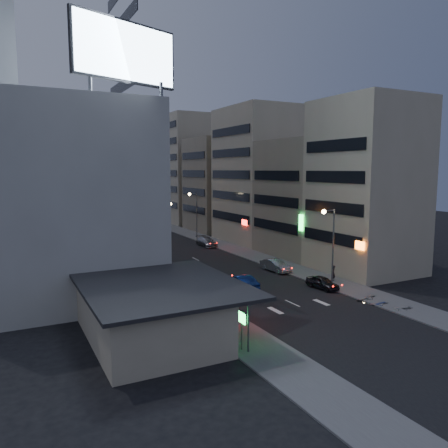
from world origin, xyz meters
TOP-DOWN VIEW (x-y plane):
  - ground at (0.00, 0.00)m, footprint 180.00×180.00m
  - sidewalk_left at (-8.00, 30.00)m, footprint 4.00×120.00m
  - sidewalk_right at (8.00, 30.00)m, footprint 4.00×120.00m
  - food_court at (-13.90, 2.00)m, footprint 11.00×13.00m
  - white_building at (-17.00, 20.00)m, footprint 14.00×24.00m
  - shophouse_near at (15.00, 10.50)m, footprint 10.00×11.00m
  - shophouse_mid at (15.50, 22.00)m, footprint 11.00×12.00m
  - shophouse_far at (15.00, 35.00)m, footprint 10.00×14.00m
  - far_left_a at (-15.50, 45.00)m, footprint 11.00×10.00m
  - far_left_b at (-16.00, 58.00)m, footprint 12.00×10.00m
  - far_right_a at (15.50, 50.00)m, footprint 11.00×12.00m
  - far_right_b at (16.00, 64.00)m, footprint 12.00×12.00m
  - billboard at (-12.99, 9.97)m, footprint 9.52×3.75m
  - street_lamp_right_near at (5.90, 6.00)m, footprint 1.60×0.44m
  - street_lamp_left at (-5.90, 22.00)m, footprint 1.60×0.44m
  - street_lamp_right_far at (5.90, 40.00)m, footprint 1.60×0.44m
  - parked_car_right_near at (5.60, 6.62)m, footprint 1.84×3.87m
  - parked_car_right_mid at (5.60, 15.14)m, footprint 1.90×4.47m
  - parked_car_left at (-4.54, 33.92)m, footprint 2.60×5.54m
  - parked_car_right_far at (5.48, 34.34)m, footprint 2.10×4.99m
  - road_car_blue at (-2.09, 9.86)m, footprint 1.73×4.86m
  - road_car_silver at (-3.98, 15.38)m, footprint 2.67×5.22m
  - person at (8.36, 8.20)m, footprint 0.73×0.65m
  - scooter_black_a at (8.31, -1.74)m, footprint 0.62×1.67m
  - scooter_silver_a at (8.01, -1.79)m, footprint 1.22×2.00m
  - scooter_blue at (7.41, 0.29)m, footprint 0.79×1.86m
  - scooter_black_b at (6.91, 1.82)m, footprint 0.76×1.71m
  - scooter_silver_b at (7.91, 2.40)m, footprint 1.21×2.00m

SIDE VIEW (x-z plane):
  - ground at x=0.00m, z-range 0.00..0.00m
  - sidewalk_left at x=-8.00m, z-range 0.00..0.12m
  - sidewalk_right at x=8.00m, z-range 0.00..0.12m
  - scooter_black_a at x=8.31m, z-range 0.12..1.13m
  - scooter_black_b at x=6.91m, z-range 0.12..1.13m
  - parked_car_right_near at x=5.60m, z-range 0.00..1.28m
  - scooter_blue at x=7.41m, z-range 0.12..1.22m
  - scooter_silver_b at x=7.91m, z-range 0.12..1.28m
  - scooter_silver_a at x=8.01m, z-range 0.12..1.28m
  - parked_car_right_mid at x=5.60m, z-range 0.00..1.43m
  - parked_car_right_far at x=5.48m, z-range 0.00..1.44m
  - road_car_silver at x=-3.98m, z-range 0.00..1.45m
  - parked_car_left at x=-4.54m, z-range 0.00..1.53m
  - road_car_blue at x=-2.09m, z-range 0.00..1.60m
  - person at x=8.36m, z-range 0.12..1.81m
  - food_court at x=-13.90m, z-range 0.05..3.92m
  - street_lamp_right_near at x=5.90m, z-range 1.35..9.37m
  - street_lamp_left at x=-5.90m, z-range 1.35..9.37m
  - street_lamp_right_far at x=5.90m, z-range 1.35..9.37m
  - far_left_b at x=-16.00m, z-range 0.00..15.00m
  - shophouse_mid at x=15.50m, z-range 0.00..16.00m
  - white_building at x=-17.00m, z-range 0.00..18.00m
  - far_right_a at x=15.50m, z-range 0.00..18.00m
  - shophouse_near at x=15.00m, z-range 0.00..20.00m
  - far_left_a at x=-15.50m, z-range 0.00..20.00m
  - shophouse_far at x=15.00m, z-range 0.00..22.00m
  - far_right_b at x=16.00m, z-range 0.00..24.00m
  - billboard at x=-12.99m, z-range 18.56..24.76m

